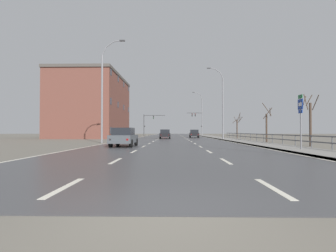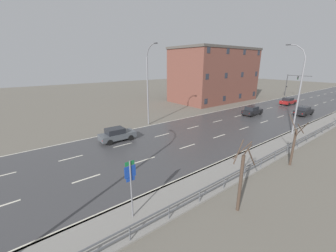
{
  "view_description": "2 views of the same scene",
  "coord_description": "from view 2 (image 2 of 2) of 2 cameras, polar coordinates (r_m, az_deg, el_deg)",
  "views": [
    {
      "loc": [
        0.12,
        -4.09,
        1.29
      ],
      "look_at": [
        -0.99,
        52.42,
        2.36
      ],
      "focal_mm": 28.94,
      "sensor_mm": 36.0,
      "label": 1
    },
    {
      "loc": [
        17.69,
        9.01,
        8.73
      ],
      "look_at": [
        0.0,
        22.73,
        1.95
      ],
      "focal_mm": 22.27,
      "sensor_mm": 36.0,
      "label": 2
    }
  ],
  "objects": [
    {
      "name": "bare_tree_near",
      "position": [
        13.43,
        19.35,
        -13.52
      ],
      "size": [
        1.26,
        1.23,
        4.48
      ],
      "color": "#423328",
      "rests_on": "ground"
    },
    {
      "name": "guardrail",
      "position": [
        20.72,
        25.85,
        -7.74
      ],
      "size": [
        0.07,
        37.6,
        1.0
      ],
      "color": "#515459",
      "rests_on": "ground"
    },
    {
      "name": "highway_sign",
      "position": [
        12.17,
        -10.13,
        -14.98
      ],
      "size": [
        0.09,
        0.68,
        3.68
      ],
      "color": "slate",
      "rests_on": "ground"
    },
    {
      "name": "street_lamp_left_bank",
      "position": [
        29.95,
        -5.45,
        10.56
      ],
      "size": [
        2.57,
        0.24,
        11.22
      ],
      "color": "slate",
      "rests_on": "ground"
    },
    {
      "name": "street_lamp_midground",
      "position": [
        29.76,
        32.02,
        7.8
      ],
      "size": [
        2.49,
        0.24,
        10.93
      ],
      "color": "slate",
      "rests_on": "ground"
    },
    {
      "name": "car_distant",
      "position": [
        24.89,
        -13.83,
        -2.23
      ],
      "size": [
        1.9,
        4.13,
        1.57
      ],
      "rotation": [
        0.0,
        0.0,
        -0.02
      ],
      "color": "#474C51",
      "rests_on": "ground"
    },
    {
      "name": "brick_building",
      "position": [
        52.19,
        12.54,
        13.56
      ],
      "size": [
        11.45,
        20.26,
        12.14
      ],
      "color": "brown",
      "rests_on": "ground"
    },
    {
      "name": "bare_tree_mid",
      "position": [
        21.14,
        31.2,
        -4.39
      ],
      "size": [
        1.38,
        1.43,
        4.61
      ],
      "color": "#423328",
      "rests_on": "ground"
    },
    {
      "name": "car_far_right",
      "position": [
        39.09,
        22.02,
        3.92
      ],
      "size": [
        1.87,
        4.12,
        1.57
      ],
      "rotation": [
        0.0,
        0.0,
        0.01
      ],
      "color": "black",
      "rests_on": "ground"
    },
    {
      "name": "road_asphalt_strip",
      "position": [
        54.67,
        32.72,
        5.0
      ],
      "size": [
        14.0,
        120.0,
        0.03
      ],
      "color": "#3D3D3F",
      "rests_on": "ground"
    },
    {
      "name": "car_mid_centre",
      "position": [
        43.11,
        33.1,
        3.51
      ],
      "size": [
        1.95,
        4.16,
        1.57
      ],
      "rotation": [
        0.0,
        0.0,
        -0.03
      ],
      "color": "black",
      "rests_on": "ground"
    },
    {
      "name": "ground_plane",
      "position": [
        43.71,
        27.23,
        3.37
      ],
      "size": [
        160.0,
        160.0,
        0.12
      ],
      "color": "#666056"
    },
    {
      "name": "car_near_left",
      "position": [
        52.59,
        30.01,
        5.94
      ],
      "size": [
        1.98,
        4.18,
        1.57
      ],
      "rotation": [
        0.0,
        0.0,
        -0.05
      ],
      "color": "maroon",
      "rests_on": "ground"
    },
    {
      "name": "traffic_signal_left",
      "position": [
        65.45,
        30.66,
        10.34
      ],
      "size": [
        5.86,
        0.36,
        5.84
      ],
      "color": "#38383A",
      "rests_on": "ground"
    }
  ]
}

